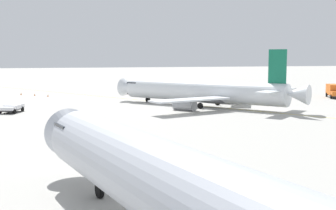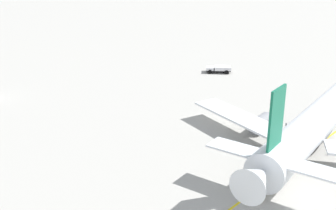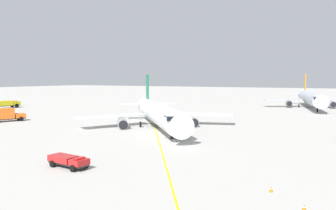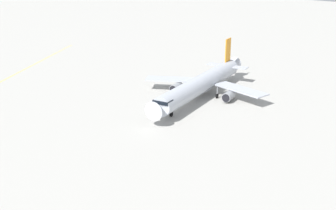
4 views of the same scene
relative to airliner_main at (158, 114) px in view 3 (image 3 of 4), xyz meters
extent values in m
plane|color=#ADAAA3|center=(1.98, -1.75, -2.76)|extent=(600.00, 600.00, 0.00)
cylinder|color=silver|center=(0.32, -0.39, 0.20)|extent=(24.91, 28.94, 4.07)
cone|color=silver|center=(11.97, -14.49, 0.20)|extent=(4.89, 4.77, 3.86)
cone|color=silver|center=(-11.52, 13.94, 0.50)|extent=(5.21, 5.28, 3.46)
cube|color=black|center=(10.57, -12.79, 1.11)|extent=(4.19, 4.05, 0.70)
ellipsoid|color=slate|center=(-0.77, 0.93, -0.92)|extent=(10.66, 11.82, 2.24)
cube|color=#146B4C|center=(-9.26, 11.21, 5.17)|extent=(2.22, 2.62, 5.88)
cube|color=silver|center=(-6.38, 13.59, 1.01)|extent=(6.17, 5.74, 0.20)
cube|color=silver|center=(-12.15, 8.82, 1.01)|extent=(6.17, 5.74, 0.20)
cube|color=silver|center=(5.55, 8.04, -0.52)|extent=(15.18, 7.80, 0.28)
cube|color=silver|center=(-8.94, -3.94, -0.52)|extent=(10.12, 14.78, 0.28)
cylinder|color=gray|center=(5.43, 4.72, -1.82)|extent=(4.21, 4.46, 2.11)
cylinder|color=black|center=(6.75, 3.12, -1.82)|extent=(1.48, 1.26, 1.80)
cylinder|color=gray|center=(-5.66, -4.44, -1.82)|extent=(4.21, 4.46, 2.11)
cylinder|color=black|center=(-4.34, -6.04, -1.82)|extent=(1.48, 1.26, 1.80)
cylinder|color=#9EA0A5|center=(8.60, -10.40, -1.36)|extent=(0.20, 0.20, 1.70)
cylinder|color=black|center=(8.60, -10.40, -2.21)|extent=(0.93, 1.04, 1.10)
cylinder|color=#9EA0A5|center=(1.88, 3.12, -1.36)|extent=(0.20, 0.20, 1.70)
cylinder|color=black|center=(1.88, 3.12, -2.21)|extent=(0.93, 1.04, 1.10)
cylinder|color=#9EA0A5|center=(-3.42, -1.26, -1.36)|extent=(0.20, 0.20, 1.70)
cylinder|color=black|center=(-3.42, -1.26, -2.21)|extent=(0.93, 1.04, 1.10)
cylinder|color=#B2B7C1|center=(23.14, 62.89, 0.69)|extent=(12.40, 37.32, 4.14)
cone|color=#B2B7C1|center=(27.59, 43.52, 0.69)|extent=(4.51, 3.81, 3.93)
cone|color=#B2B7C1|center=(18.62, 82.54, 0.99)|extent=(4.33, 4.69, 3.52)
cube|color=black|center=(27.10, 45.67, 1.62)|extent=(3.97, 3.13, 0.70)
ellipsoid|color=slate|center=(22.72, 64.71, -0.45)|extent=(6.64, 13.94, 2.28)
cube|color=orange|center=(19.46, 78.90, 5.77)|extent=(0.95, 3.17, 6.02)
cube|color=#B2B7C1|center=(22.54, 79.61, 1.52)|extent=(5.14, 3.58, 0.20)
cube|color=#B2B7C1|center=(16.37, 78.19, 1.52)|extent=(5.14, 3.58, 0.20)
cube|color=#B2B7C1|center=(13.88, 63.71, -0.04)|extent=(13.53, 11.10, 0.28)
cylinder|color=gray|center=(29.60, 65.14, -1.36)|extent=(2.85, 3.77, 2.15)
cylinder|color=black|center=(29.99, 63.45, -1.36)|extent=(1.81, 0.56, 1.83)
cylinder|color=gray|center=(16.34, 62.09, -1.36)|extent=(2.85, 3.77, 2.15)
cylinder|color=black|center=(16.73, 60.40, -1.36)|extent=(1.81, 0.56, 1.83)
cylinder|color=#9EA0A5|center=(26.32, 49.06, -1.12)|extent=(0.20, 0.20, 2.18)
cylinder|color=black|center=(26.32, 49.06, -2.21)|extent=(0.54, 1.14, 1.10)
cylinder|color=#9EA0A5|center=(26.10, 65.48, -1.12)|extent=(0.20, 0.20, 2.18)
cylinder|color=black|center=(26.10, 65.48, -2.21)|extent=(0.54, 1.14, 1.10)
cylinder|color=#9EA0A5|center=(19.34, 63.93, -1.12)|extent=(0.20, 0.20, 2.18)
cylinder|color=black|center=(19.34, 63.93, -2.21)|extent=(0.54, 1.14, 1.10)
cube|color=#232326|center=(-35.60, -8.03, -2.16)|extent=(5.01, 7.70, 0.20)
cube|color=orange|center=(-34.48, -5.63, -1.56)|extent=(3.08, 3.05, 1.00)
cube|color=black|center=(-34.04, -4.69, -1.41)|extent=(1.82, 0.91, 0.56)
cube|color=orange|center=(-36.12, -9.15, -0.86)|extent=(4.28, 5.61, 2.40)
cylinder|color=black|center=(-35.54, -5.13, -2.26)|extent=(0.68, 1.02, 1.00)
cylinder|color=black|center=(-33.41, -6.12, -2.26)|extent=(0.68, 1.02, 1.00)
cube|color=#232326|center=(6.69, -32.34, -2.28)|extent=(5.35, 2.16, 0.20)
cube|color=red|center=(8.50, -32.56, -1.86)|extent=(1.76, 2.00, 0.65)
cube|color=black|center=(9.18, -32.64, -1.76)|extent=(0.26, 1.53, 0.36)
cube|color=red|center=(5.82, -32.24, -1.83)|extent=(3.63, 2.22, 0.70)
cube|color=red|center=(8.50, -32.56, -1.43)|extent=(0.75, 1.34, 0.16)
cylinder|color=black|center=(8.61, -31.65, -2.38)|extent=(0.79, 0.37, 0.76)
cylinder|color=black|center=(8.39, -33.47, -2.38)|extent=(0.79, 0.37, 0.76)
cylinder|color=black|center=(5.15, -31.24, -2.38)|extent=(0.79, 0.37, 0.76)
cylinder|color=black|center=(4.93, -33.05, -2.38)|extent=(0.79, 0.37, 0.76)
cube|color=#232326|center=(-67.16, 14.62, -1.96)|extent=(3.90, 10.37, 0.20)
cube|color=yellow|center=(-66.60, 18.44, -1.26)|extent=(3.21, 2.79, 1.20)
cube|color=black|center=(-66.44, 19.53, -1.08)|extent=(2.42, 0.43, 0.67)
cube|color=yellow|center=(-67.34, 13.34, -1.06)|extent=(3.95, 7.86, 1.60)
cube|color=red|center=(-66.60, 18.44, -0.56)|extent=(2.09, 0.89, 0.16)
cylinder|color=black|center=(-68.08, 18.34, -2.06)|extent=(0.48, 1.43, 1.40)
cylinder|color=black|center=(-65.21, 17.92, -2.06)|extent=(0.48, 1.43, 1.40)
cube|color=yellow|center=(-0.55, -0.26, -2.76)|extent=(102.93, 162.15, 0.01)
cone|color=orange|center=(28.70, -30.15, -2.49)|extent=(0.36, 0.36, 0.55)
cylinder|color=white|center=(28.70, -30.15, -2.46)|extent=(0.22, 0.22, 0.06)
cone|color=orange|center=(31.83, -33.43, -2.49)|extent=(0.36, 0.36, 0.55)
cylinder|color=white|center=(31.83, -33.43, -2.46)|extent=(0.22, 0.22, 0.06)
camera|label=1|loc=(29.81, 77.98, 6.87)|focal=46.29mm
camera|label=2|loc=(-40.83, 29.95, 18.97)|focal=43.89mm
camera|label=3|loc=(34.59, -60.95, 7.40)|focal=36.83mm
camera|label=4|loc=(83.78, -15.27, 29.62)|focal=47.07mm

